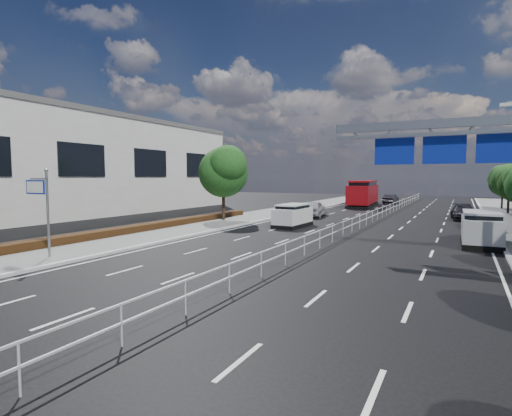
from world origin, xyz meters
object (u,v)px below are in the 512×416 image
at_px(white_minivan, 293,216).
at_px(silver_minivan, 481,229).
at_px(toilet_sign, 41,198).
at_px(overhead_gantry, 461,143).
at_px(near_car_silver, 314,209).
at_px(parked_car_dark, 463,212).
at_px(parked_car_teal, 483,222).
at_px(red_bus, 363,193).
at_px(near_car_dark, 391,199).

bearing_deg(white_minivan, silver_minivan, -11.24).
bearing_deg(toilet_sign, overhead_gantry, 29.60).
relative_size(toilet_sign, near_car_silver, 0.92).
xyz_separation_m(silver_minivan, parked_car_dark, (-0.88, 15.27, -0.27)).
bearing_deg(parked_car_teal, silver_minivan, -97.21).
bearing_deg(red_bus, near_car_dark, 65.48).
bearing_deg(overhead_gantry, toilet_sign, -150.40).
bearing_deg(toilet_sign, silver_minivan, 36.56).
height_order(near_car_silver, parked_car_dark, near_car_silver).
bearing_deg(red_bus, parked_car_teal, -62.19).
height_order(white_minivan, parked_car_dark, white_minivan).
xyz_separation_m(near_car_silver, parked_car_dark, (13.23, 3.57, -0.10)).
height_order(toilet_sign, silver_minivan, toilet_sign).
relative_size(toilet_sign, silver_minivan, 0.91).
xyz_separation_m(near_car_dark, parked_car_dark, (9.49, -19.99, -0.01)).
bearing_deg(white_minivan, near_car_dark, 87.94).
height_order(near_car_silver, parked_car_teal, near_car_silver).
bearing_deg(near_car_silver, red_bus, -100.71).
bearing_deg(overhead_gantry, silver_minivan, 73.32).
bearing_deg(toilet_sign, red_bus, 81.98).
relative_size(overhead_gantry, parked_car_teal, 2.28).
relative_size(parked_car_teal, parked_car_dark, 0.93).
bearing_deg(silver_minivan, near_car_dark, 105.22).
relative_size(white_minivan, red_bus, 0.36).
bearing_deg(near_car_silver, silver_minivan, 133.76).
distance_m(toilet_sign, near_car_silver, 26.22).
height_order(red_bus, near_car_silver, red_bus).
distance_m(overhead_gantry, red_bus, 34.51).
relative_size(toilet_sign, near_car_dark, 1.00).
bearing_deg(parked_car_dark, silver_minivan, -91.52).
bearing_deg(silver_minivan, red_bus, 113.37).
xyz_separation_m(toilet_sign, red_bus, (5.96, 42.29, -1.13)).
bearing_deg(overhead_gantry, red_bus, 110.00).
bearing_deg(near_car_dark, parked_car_teal, 114.71).
bearing_deg(red_bus, near_car_silver, -98.63).
distance_m(near_car_dark, silver_minivan, 36.76).
height_order(toilet_sign, red_bus, toilet_sign).
height_order(white_minivan, red_bus, red_bus).
bearing_deg(red_bus, overhead_gantry, -74.51).
height_order(red_bus, silver_minivan, red_bus).
bearing_deg(near_car_silver, overhead_gantry, 122.98).
distance_m(silver_minivan, parked_car_dark, 15.29).
relative_size(toilet_sign, white_minivan, 1.02).
distance_m(toilet_sign, parked_car_dark, 34.43).
bearing_deg(red_bus, silver_minivan, -69.97).
bearing_deg(parked_car_teal, toilet_sign, -136.38).
bearing_deg(red_bus, toilet_sign, -102.54).
relative_size(near_car_dark, silver_minivan, 0.91).
xyz_separation_m(toilet_sign, parked_car_teal, (19.25, 21.28, -2.32)).
bearing_deg(white_minivan, red_bus, 92.46).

